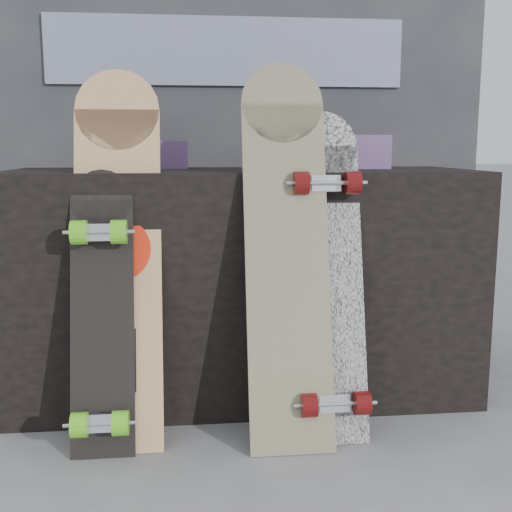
{
  "coord_description": "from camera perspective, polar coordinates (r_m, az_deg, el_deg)",
  "views": [
    {
      "loc": [
        -0.19,
        -1.74,
        0.88
      ],
      "look_at": [
        0.02,
        0.2,
        0.55
      ],
      "focal_mm": 45.0,
      "sensor_mm": 36.0,
      "label": 1
    }
  ],
  "objects": [
    {
      "name": "longboard_cascadia",
      "position": [
        1.96,
        6.3,
        -1.2
      ],
      "size": [
        0.23,
        0.33,
        0.99
      ],
      "rotation": [
        -0.26,
        0.0,
        0.0
      ],
      "color": "white",
      "rests_on": "ground"
    },
    {
      "name": "merch_box_flat",
      "position": [
        2.27,
        1.64,
        8.46
      ],
      "size": [
        0.22,
        0.1,
        0.06
      ],
      "primitive_type": "cube",
      "color": "#D1B78C",
      "rests_on": "vendor_table"
    },
    {
      "name": "skateboard_dark",
      "position": [
        1.91,
        -13.57,
        -4.65
      ],
      "size": [
        0.18,
        0.29,
        0.81
      ],
      "rotation": [
        -0.26,
        0.0,
        0.0
      ],
      "color": "black",
      "rests_on": "ground"
    },
    {
      "name": "vendor_table",
      "position": [
        2.3,
        -1.23,
        -2.33
      ],
      "size": [
        1.6,
        0.6,
        0.8
      ],
      "primitive_type": "cube",
      "color": "black",
      "rests_on": "ground"
    },
    {
      "name": "merch_box_small",
      "position": [
        2.4,
        9.85,
        9.1
      ],
      "size": [
        0.14,
        0.14,
        0.12
      ],
      "primitive_type": "cube",
      "color": "#4F346B",
      "rests_on": "vendor_table"
    },
    {
      "name": "booth",
      "position": [
        3.1,
        -2.68,
        13.81
      ],
      "size": [
        2.4,
        0.22,
        2.2
      ],
      "color": "#313035",
      "rests_on": "ground"
    },
    {
      "name": "longboard_celtic",
      "position": [
        1.92,
        2.72,
        1.37
      ],
      "size": [
        0.25,
        0.32,
        1.13
      ],
      "rotation": [
        -0.27,
        0.0,
        0.0
      ],
      "color": "beige",
      "rests_on": "ground"
    },
    {
      "name": "merch_box_purple",
      "position": [
        2.39,
        -8.29,
        8.9
      ],
      "size": [
        0.18,
        0.12,
        0.1
      ],
      "primitive_type": "cube",
      "color": "#4F346B",
      "rests_on": "vendor_table"
    },
    {
      "name": "ground",
      "position": [
        1.96,
        0.14,
        -16.96
      ],
      "size": [
        60.0,
        60.0,
        0.0
      ],
      "primitive_type": "plane",
      "color": "slate",
      "rests_on": "ground"
    },
    {
      "name": "longboard_geisha",
      "position": [
        1.97,
        -12.17,
        1.04
      ],
      "size": [
        0.26,
        0.34,
        1.12
      ],
      "rotation": [
        -0.28,
        0.0,
        0.0
      ],
      "color": "#C3B783",
      "rests_on": "ground"
    }
  ]
}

